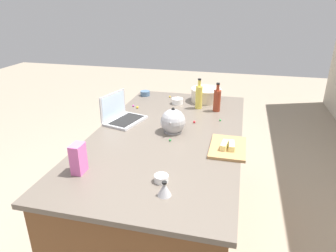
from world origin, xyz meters
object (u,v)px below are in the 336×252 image
(cutting_board, at_px, (228,147))
(butter_stick_right, at_px, (232,146))
(bottle_oil, at_px, (199,97))
(bottle_soy, at_px, (217,100))
(ramekin_wide, at_px, (145,93))
(ramekin_medium, at_px, (161,178))
(mixing_bowl_large, at_px, (206,94))
(kitchen_timer, at_px, (164,189))
(laptop, at_px, (121,115))
(butter_stick_left, at_px, (224,145))
(candy_bag, at_px, (78,159))
(ramekin_small, at_px, (177,101))
(kettle, at_px, (173,122))

(cutting_board, relative_size, butter_stick_right, 3.08)
(bottle_oil, distance_m, bottle_soy, 0.16)
(bottle_oil, xyz_separation_m, bottle_soy, (0.03, 0.16, -0.01))
(cutting_board, bearing_deg, ramekin_wide, -138.34)
(ramekin_medium, bearing_deg, cutting_board, 145.88)
(mixing_bowl_large, relative_size, kitchen_timer, 3.69)
(butter_stick_right, xyz_separation_m, kitchen_timer, (0.56, -0.29, -0.00))
(laptop, distance_m, butter_stick_left, 0.88)
(bottle_oil, bearing_deg, laptop, -50.70)
(ramekin_medium, xyz_separation_m, ramekin_wide, (-1.45, -0.55, 0.00))
(laptop, distance_m, butter_stick_right, 0.92)
(butter_stick_left, bearing_deg, candy_bag, -58.89)
(butter_stick_left, distance_m, ramekin_wide, 1.31)
(ramekin_medium, distance_m, kitchen_timer, 0.12)
(mixing_bowl_large, relative_size, ramekin_small, 2.77)
(laptop, relative_size, mixing_bowl_large, 1.25)
(bottle_soy, relative_size, cutting_board, 0.73)
(bottle_oil, height_order, ramekin_small, bottle_oil)
(bottle_oil, bearing_deg, candy_bag, -21.72)
(ramekin_medium, height_order, kitchen_timer, kitchen_timer)
(mixing_bowl_large, relative_size, butter_stick_right, 2.58)
(laptop, height_order, butter_stick_left, laptop)
(kettle, bearing_deg, butter_stick_right, 64.67)
(ramekin_wide, bearing_deg, bottle_soy, 68.95)
(butter_stick_right, xyz_separation_m, ramekin_medium, (0.44, -0.34, -0.02))
(laptop, distance_m, ramekin_small, 0.62)
(bottle_oil, bearing_deg, mixing_bowl_large, 170.41)
(bottle_oil, xyz_separation_m, butter_stick_left, (0.76, 0.28, -0.07))
(kitchen_timer, bearing_deg, ramekin_small, -170.49)
(bottle_soy, height_order, candy_bag, bottle_soy)
(cutting_board, bearing_deg, ramekin_medium, -34.12)
(bottle_soy, relative_size, ramekin_medium, 3.26)
(laptop, relative_size, candy_bag, 2.10)
(ramekin_wide, relative_size, kitchen_timer, 1.22)
(butter_stick_right, relative_size, kitchen_timer, 1.43)
(bottle_oil, xyz_separation_m, ramekin_medium, (1.20, -0.02, -0.09))
(ramekin_wide, xyz_separation_m, candy_bag, (1.46, 0.09, 0.06))
(laptop, height_order, kettle, laptop)
(bottle_oil, relative_size, kitchen_timer, 3.45)
(kettle, xyz_separation_m, kitchen_timer, (0.76, 0.13, -0.04))
(butter_stick_right, bearing_deg, candy_bag, -60.22)
(bottle_soy, relative_size, butter_stick_left, 2.24)
(mixing_bowl_large, distance_m, candy_bag, 1.52)
(bottle_oil, distance_m, kitchen_timer, 1.31)
(ramekin_small, bearing_deg, kitchen_timer, 9.51)
(butter_stick_left, bearing_deg, kitchen_timer, -24.22)
(ramekin_wide, distance_m, kitchen_timer, 1.67)
(bottle_soy, distance_m, ramekin_medium, 1.18)
(ramekin_small, bearing_deg, butter_stick_left, 30.13)
(kitchen_timer, bearing_deg, cutting_board, 154.94)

